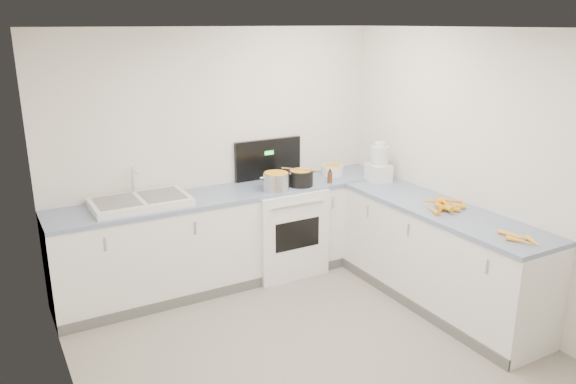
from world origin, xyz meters
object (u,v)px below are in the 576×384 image
mixing_bowl (333,170)px  extract_bottle (330,177)px  food_processor (379,164)px  sink (140,202)px  black_pot (301,179)px  spice_jar (330,178)px  stove (281,227)px  steel_pot (276,182)px

mixing_bowl → extract_bottle: bearing=-128.8°
mixing_bowl → food_processor: 0.53m
mixing_bowl → extract_bottle: size_ratio=1.92×
mixing_bowl → sink: bearing=-179.2°
black_pot → mixing_bowl: (0.51, 0.18, -0.02)m
spice_jar → extract_bottle: bearing=-110.3°
food_processor → stove: bearing=157.9°
stove → extract_bottle: 0.73m
black_pot → extract_bottle: bearing=-10.9°
black_pot → spice_jar: black_pot is taller
stove → food_processor: size_ratio=3.27×
steel_pot → mixing_bowl: 0.83m
stove → mixing_bowl: size_ratio=5.78×
spice_jar → black_pot: bearing=171.7°
sink → spice_jar: bearing=-6.0°
stove → black_pot: size_ratio=5.43×
extract_bottle → mixing_bowl: bearing=51.2°
stove → extract_bottle: stove is taller
mixing_bowl → food_processor: (0.29, -0.43, 0.12)m
extract_bottle → food_processor: food_processor is taller
steel_pot → spice_jar: steel_pot is taller
food_processor → black_pot: bearing=162.8°
stove → black_pot: (0.15, -0.14, 0.54)m
mixing_bowl → extract_bottle: (-0.20, -0.24, 0.01)m
stove → black_pot: bearing=-42.7°
spice_jar → food_processor: bearing=-22.7°
steel_pot → food_processor: size_ratio=0.64×
mixing_bowl → food_processor: food_processor is taller
stove → black_pot: stove is taller
sink → black_pot: size_ratio=3.43×
spice_jar → food_processor: (0.48, -0.20, 0.14)m
mixing_bowl → spice_jar: size_ratio=2.73×
sink → stove: bearing=-0.6°
black_pot → spice_jar: size_ratio=2.90×
extract_bottle → spice_jar: (0.01, 0.01, -0.02)m
mixing_bowl → extract_bottle: extract_bottle is taller
steel_pot → black_pot: bearing=2.8°
black_pot → food_processor: bearing=-17.2°
extract_bottle → black_pot: bearing=169.1°
steel_pot → black_pot: 0.29m
spice_jar → sink: bearing=174.0°
food_processor → sink: bearing=170.5°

